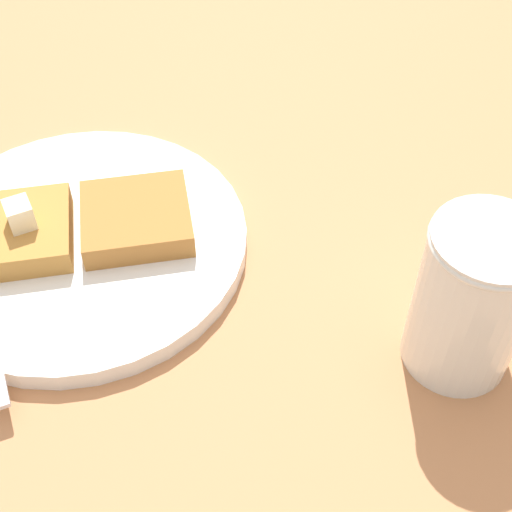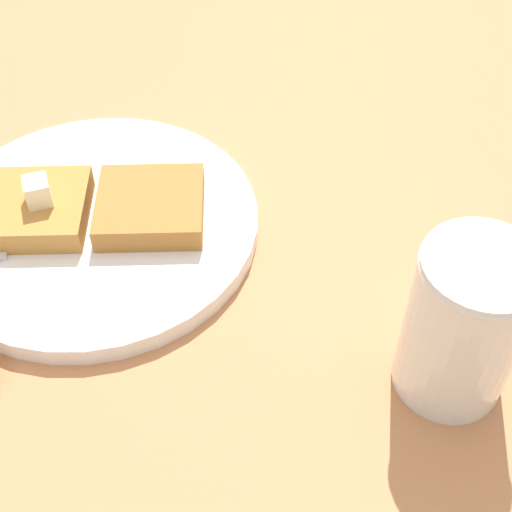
% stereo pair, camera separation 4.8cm
% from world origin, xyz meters
% --- Properties ---
extents(table_surface, '(1.27, 1.27, 0.03)m').
position_xyz_m(table_surface, '(0.00, 0.00, 0.01)').
color(table_surface, '#B6794C').
rests_on(table_surface, ground).
extents(plate, '(0.25, 0.25, 0.02)m').
position_xyz_m(plate, '(0.01, 0.12, 0.04)').
color(plate, white).
rests_on(plate, table_surface).
extents(toast_slice_left, '(0.10, 0.10, 0.02)m').
position_xyz_m(toast_slice_left, '(-0.04, 0.13, 0.05)').
color(toast_slice_left, '#B47C37').
rests_on(toast_slice_left, plate).
extents(toast_slice_middle, '(0.10, 0.10, 0.02)m').
position_xyz_m(toast_slice_middle, '(0.05, 0.11, 0.05)').
color(toast_slice_middle, '#A86D31').
rests_on(toast_slice_middle, plate).
extents(butter_pat_primary, '(0.02, 0.02, 0.02)m').
position_xyz_m(butter_pat_primary, '(-0.03, 0.13, 0.07)').
color(butter_pat_primary, '#F3EEC9').
rests_on(butter_pat_primary, toast_slice_left).
extents(syrup_jar, '(0.07, 0.07, 0.11)m').
position_xyz_m(syrup_jar, '(0.21, -0.08, 0.08)').
color(syrup_jar, '#361B06').
rests_on(syrup_jar, table_surface).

